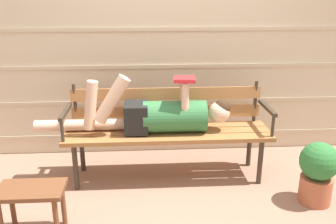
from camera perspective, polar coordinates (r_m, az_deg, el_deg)
The scene contains 6 objects.
ground_plane at distance 3.37m, azimuth 0.08°, elevation -10.58°, with size 12.00×12.00×0.00m, color #936B56.
house_siding at distance 3.66m, azimuth -0.63°, elevation 12.83°, with size 4.31×0.08×2.55m.
park_bench at distance 3.30m, azimuth -0.07°, elevation -1.95°, with size 1.81×0.46×0.84m.
reclining_person at distance 3.19m, azimuth -1.40°, elevation -0.33°, with size 1.72×0.28×0.54m.
footstool at distance 2.73m, azimuth -20.47°, elevation -12.35°, with size 0.45×0.28×0.37m.
potted_plant at distance 3.17m, azimuth 22.26°, elevation -8.47°, with size 0.30×0.30×0.51m.
Camera 1 is at (-0.19, -2.93, 1.65)m, focal length 39.23 mm.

